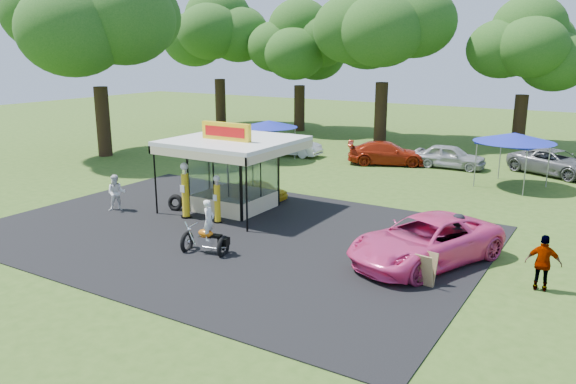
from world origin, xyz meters
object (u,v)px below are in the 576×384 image
(motorcycle, at_px, (208,232))
(a_frame_sign, at_px, (425,270))
(kiosk_car, at_px, (261,190))
(spectator_east_b, at_px, (543,263))
(spectator_east_a, at_px, (457,237))
(gas_pump_left, at_px, (185,192))
(bg_car_a, at_px, (291,145))
(bg_car_d, at_px, (555,163))
(tent_west, at_px, (269,124))
(gas_station_kiosk, at_px, (234,173))
(bg_car_c, at_px, (450,156))
(tent_east, at_px, (514,138))
(spectator_west, at_px, (116,193))
(bg_car_b, at_px, (387,153))
(pink_sedan, at_px, (425,241))
(gas_pump_right, at_px, (217,200))

(motorcycle, relative_size, a_frame_sign, 1.95)
(kiosk_car, xyz_separation_m, spectator_east_b, (13.80, -4.61, 0.43))
(motorcycle, xyz_separation_m, spectator_east_a, (8.01, 4.22, 0.02))
(gas_pump_left, distance_m, motorcycle, 4.80)
(bg_car_a, bearing_deg, spectator_east_a, -137.18)
(bg_car_d, bearing_deg, a_frame_sign, -158.83)
(spectator_east_b, relative_size, bg_car_a, 0.41)
(tent_west, bearing_deg, gas_station_kiosk, -64.32)
(gas_station_kiosk, height_order, bg_car_c, gas_station_kiosk)
(bg_car_c, distance_m, tent_east, 5.78)
(spectator_west, relative_size, bg_car_c, 0.39)
(gas_station_kiosk, distance_m, spectator_east_a, 10.88)
(kiosk_car, relative_size, bg_car_b, 0.55)
(a_frame_sign, height_order, kiosk_car, a_frame_sign)
(pink_sedan, bearing_deg, spectator_east_a, 70.34)
(motorcycle, relative_size, spectator_east_b, 1.18)
(gas_pump_left, relative_size, tent_east, 0.59)
(pink_sedan, distance_m, spectator_west, 14.48)
(gas_station_kiosk, relative_size, motorcycle, 2.51)
(gas_station_kiosk, relative_size, tent_west, 1.39)
(gas_station_kiosk, bearing_deg, spectator_east_b, -9.88)
(bg_car_a, relative_size, tent_west, 1.15)
(spectator_east_b, height_order, bg_car_d, spectator_east_b)
(motorcycle, xyz_separation_m, tent_east, (7.51, 16.89, 1.88))
(gas_pump_right, bearing_deg, gas_station_kiosk, 107.95)
(spectator_west, height_order, bg_car_d, spectator_west)
(gas_pump_left, distance_m, tent_west, 14.21)
(pink_sedan, relative_size, tent_east, 1.40)
(spectator_west, relative_size, spectator_east_a, 1.01)
(pink_sedan, relative_size, bg_car_c, 1.37)
(gas_station_kiosk, distance_m, a_frame_sign, 11.37)
(tent_east, bearing_deg, pink_sedan, -91.52)
(spectator_east_a, xyz_separation_m, bg_car_b, (-8.66, 14.98, -0.11))
(pink_sedan, distance_m, tent_west, 20.22)
(kiosk_car, distance_m, spectator_east_b, 14.56)
(spectator_east_a, relative_size, bg_car_b, 0.33)
(tent_west, bearing_deg, spectator_east_b, -35.23)
(kiosk_car, relative_size, tent_east, 0.65)
(tent_east, bearing_deg, bg_car_b, 164.23)
(bg_car_a, relative_size, bg_car_d, 0.81)
(spectator_east_b, bearing_deg, gas_station_kiosk, -16.27)
(motorcycle, xyz_separation_m, spectator_west, (-7.29, 2.21, 0.03))
(kiosk_car, distance_m, bg_car_d, 18.38)
(bg_car_b, bearing_deg, bg_car_a, 71.67)
(tent_east, bearing_deg, bg_car_d, 69.53)
(pink_sedan, relative_size, spectator_west, 3.47)
(gas_pump_left, distance_m, spectator_west, 3.67)
(a_frame_sign, relative_size, bg_car_b, 0.22)
(bg_car_d, bearing_deg, gas_pump_left, 170.17)
(spectator_west, distance_m, tent_west, 14.36)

